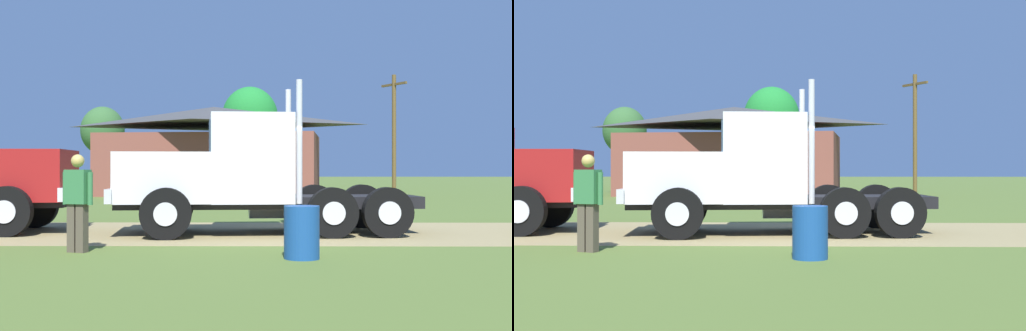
# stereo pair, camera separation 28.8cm
# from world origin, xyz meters

# --- Properties ---
(ground_plane) EXTENTS (200.00, 200.00, 0.00)m
(ground_plane) POSITION_xyz_m (0.00, 0.00, 0.00)
(ground_plane) COLOR #51672A
(dirt_track) EXTENTS (120.00, 5.60, 0.01)m
(dirt_track) POSITION_xyz_m (0.00, 0.00, 0.00)
(dirt_track) COLOR #938253
(dirt_track) RESTS_ON ground_plane
(truck_foreground_white) EXTENTS (7.41, 3.21, 3.56)m
(truck_foreground_white) POSITION_xyz_m (-1.39, -0.31, 1.35)
(truck_foreground_white) COLOR black
(truck_foreground_white) RESTS_ON ground_plane
(visitor_by_barrel) EXTENTS (0.61, 0.39, 1.82)m
(visitor_by_barrel) POSITION_xyz_m (-4.17, -3.75, 1.00)
(visitor_by_barrel) COLOR #33723F
(visitor_by_barrel) RESTS_ON ground_plane
(steel_barrel) EXTENTS (0.61, 0.61, 0.91)m
(steel_barrel) POSITION_xyz_m (-0.06, -4.57, 0.46)
(steel_barrel) COLOR #19478C
(steel_barrel) RESTS_ON ground_plane
(shed_building) EXTENTS (13.52, 9.48, 5.14)m
(shed_building) POSITION_xyz_m (-3.57, 22.20, 2.48)
(shed_building) COLOR brown
(shed_building) RESTS_ON ground_plane
(utility_pole_near) EXTENTS (1.23, 1.97, 7.37)m
(utility_pole_near) POSITION_xyz_m (7.48, 24.78, 3.93)
(utility_pole_near) COLOR brown
(utility_pole_near) RESTS_ON ground_plane
(tree_left) EXTENTS (3.53, 3.53, 6.54)m
(tree_left) POSITION_xyz_m (-13.68, 36.82, 4.56)
(tree_left) COLOR #513823
(tree_left) RESTS_ON ground_plane
(tree_mid) EXTENTS (4.66, 4.66, 8.31)m
(tree_mid) POSITION_xyz_m (-1.75, 38.19, 5.72)
(tree_mid) COLOR #513823
(tree_mid) RESTS_ON ground_plane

